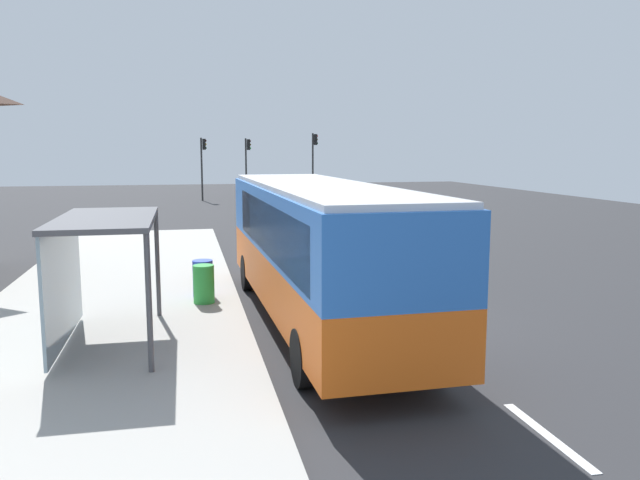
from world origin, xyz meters
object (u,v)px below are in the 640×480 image
Objects in this scene: traffic_light_near_side at (314,156)px; recycling_bin_blue at (203,278)px; white_van at (312,198)px; traffic_light_far_side at (203,159)px; bus_shelter at (90,247)px; traffic_light_median at (247,159)px; sedan_far at (268,187)px; sedan_near at (283,194)px; recycling_bin_green at (204,284)px; bus at (317,244)px.

recycling_bin_blue is at bearing -106.49° from traffic_light_near_side.
white_van is 17.25m from traffic_light_far_side.
recycling_bin_blue is 4.47m from bus_shelter.
white_van is 1.09× the size of traffic_light_median.
bus_shelter is at bearing -100.18° from traffic_light_median.
recycling_bin_blue is at bearing -97.63° from traffic_light_median.
white_van is at bearing 67.56° from bus_shelter.
sedan_far is 1.10× the size of bus_shelter.
sedan_near is 28.88m from recycling_bin_blue.
white_van is 19.06m from recycling_bin_green.
traffic_light_near_side reaches higher than white_van.
traffic_light_near_side reaches higher than bus.
bus is at bearing -101.19° from white_van.
recycling_bin_blue is (0.00, 0.70, 0.00)m from recycling_bin_green.
white_van is 18.41m from recycling_bin_blue.
bus is 11.65× the size of recycling_bin_green.
traffic_light_near_side is at bearing 71.87° from bus_shelter.
traffic_light_near_side reaches higher than traffic_light_median.
bus_shelter is at bearing -108.13° from traffic_light_near_side.
traffic_light_near_side is 1.08× the size of traffic_light_median.
white_van is 16.00m from traffic_light_near_side.
bus is 39.37m from sedan_far.
bus_shelter is (-3.31, -37.17, -1.13)m from traffic_light_far_side.
traffic_light_median is (-1.80, 17.11, 1.88)m from white_van.
traffic_light_far_side is at bearing 108.00° from white_van.
sedan_near is at bearing -73.01° from traffic_light_median.
bus_shelter reaches higher than sedan_far.
bus_shelter is at bearing -127.23° from recycling_bin_green.
sedan_near is 6.22m from traffic_light_near_side.
white_van is at bearing 70.37° from recycling_bin_green.
recycling_bin_blue is 34.75m from traffic_light_median.
sedan_far is at bearing 129.62° from traffic_light_near_side.
bus is at bearing -101.55° from traffic_light_near_side.
recycling_bin_green is (-6.50, -28.83, -0.14)m from sedan_near.
white_van is at bearing 78.81° from bus.
bus reaches higher than white_van.
bus reaches higher than recycling_bin_blue.
white_van is 22.58m from bus_shelter.
white_van is at bearing -102.00° from traffic_light_near_side.
traffic_light_far_side is (1.10, 33.55, 2.57)m from recycling_bin_blue.
bus_shelter is at bearing -121.49° from recycling_bin_blue.
sedan_far is at bearing 79.93° from recycling_bin_blue.
traffic_light_far_side is at bearing 88.12° from recycling_bin_blue.
bus_shelter is at bearing -95.10° from traffic_light_far_side.
sedan_far is at bearing 89.71° from white_van.
recycling_bin_green is 3.93m from bus_shelter.
traffic_light_median is (4.60, 34.35, 2.56)m from recycling_bin_blue.
bus reaches higher than recycling_bin_green.
bus is 2.50× the size of sedan_far.
bus is at bearing -97.46° from sedan_near.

